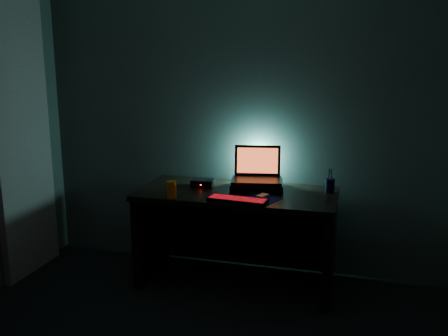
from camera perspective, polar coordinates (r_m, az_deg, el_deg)
name	(u,v)px	position (r m, az deg, el deg)	size (l,w,h in m)	color
room	(149,176)	(2.18, -8.62, -0.92)	(3.50, 4.00, 2.50)	black
desk	(238,221)	(3.92, 1.65, -6.12)	(1.50, 0.70, 0.75)	black
curtain	(22,134)	(4.27, -22.11, 3.62)	(0.06, 0.65, 2.30)	beige
riser	(257,185)	(3.86, 3.76, -1.96)	(0.40, 0.30, 0.06)	black
laptop	(257,172)	(3.89, 3.80, -0.48)	(0.42, 0.34, 0.26)	black
keyboard	(237,200)	(3.52, 1.55, -3.67)	(0.43, 0.18, 0.03)	black
mousepad	(263,199)	(3.60, 4.43, -3.54)	(0.22, 0.20, 0.00)	navy
mouse	(263,197)	(3.59, 4.44, -3.29)	(0.06, 0.10, 0.03)	gray
pen_cup	(330,186)	(3.84, 11.99, -1.98)	(0.07, 0.07, 0.10)	black
juice_glass	(172,189)	(3.63, -6.02, -2.45)	(0.07, 0.07, 0.12)	orange
router	(203,183)	(3.93, -2.41, -1.70)	(0.17, 0.14, 0.06)	black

